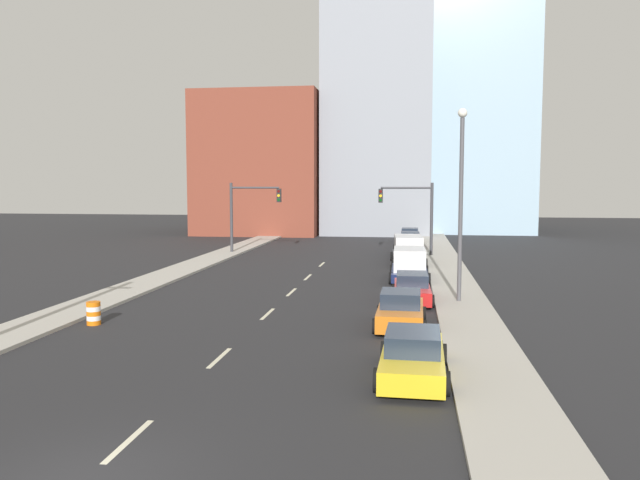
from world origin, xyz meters
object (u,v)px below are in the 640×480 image
(traffic_signal_right, at_px, (416,209))
(sedan_orange, at_px, (401,311))
(traffic_barrel, at_px, (94,313))
(street_lamp, at_px, (461,193))
(box_truck_black, at_px, (408,251))
(sedan_maroon, at_px, (410,241))
(box_truck_navy, at_px, (409,265))
(sedan_red, at_px, (412,289))
(sedan_teal, at_px, (407,246))
(sedan_brown, at_px, (410,236))
(traffic_signal_left, at_px, (246,208))
(sedan_yellow, at_px, (413,356))

(traffic_signal_right, xyz_separation_m, sedan_orange, (-0.76, -24.79, -3.13))
(traffic_barrel, relative_size, street_lamp, 0.10)
(traffic_barrel, bearing_deg, traffic_signal_right, 63.24)
(box_truck_black, bearing_deg, street_lamp, -83.26)
(traffic_signal_right, xyz_separation_m, traffic_barrel, (-13.20, -26.17, -3.32))
(sedan_orange, height_order, sedan_maroon, sedan_orange)
(traffic_signal_right, xyz_separation_m, box_truck_navy, (-0.43, -12.55, -2.86))
(sedan_red, bearing_deg, sedan_maroon, 89.05)
(sedan_red, bearing_deg, street_lamp, -7.53)
(sedan_teal, bearing_deg, sedan_brown, 87.36)
(sedan_orange, distance_m, sedan_teal, 25.94)
(sedan_orange, xyz_separation_m, box_truck_black, (0.24, 19.73, 0.32))
(sedan_brown, bearing_deg, box_truck_navy, -88.36)
(traffic_signal_right, relative_size, sedan_teal, 1.25)
(street_lamp, height_order, box_truck_navy, street_lamp)
(traffic_barrel, bearing_deg, sedan_teal, 65.32)
(sedan_orange, bearing_deg, traffic_barrel, -172.76)
(traffic_signal_left, xyz_separation_m, box_truck_navy, (13.30, -12.55, -2.86))
(sedan_orange, height_order, sedan_brown, sedan_orange)
(sedan_red, distance_m, sedan_brown, 31.24)
(traffic_signal_left, xyz_separation_m, traffic_signal_right, (13.73, 0.00, 0.00))
(sedan_maroon, bearing_deg, box_truck_navy, -91.69)
(box_truck_black, bearing_deg, sedan_yellow, -92.50)
(traffic_signal_left, relative_size, sedan_red, 1.25)
(sedan_orange, relative_size, sedan_red, 0.91)
(sedan_maroon, bearing_deg, sedan_brown, 88.62)
(traffic_signal_right, xyz_separation_m, box_truck_black, (-0.52, -5.07, -2.81))
(traffic_signal_right, bearing_deg, sedan_maroon, 93.47)
(traffic_signal_left, relative_size, box_truck_navy, 1.10)
(box_truck_navy, height_order, sedan_teal, box_truck_navy)
(sedan_red, xyz_separation_m, sedan_teal, (-0.36, 20.36, 0.05))
(traffic_barrel, bearing_deg, sedan_yellow, -21.96)
(traffic_signal_left, distance_m, sedan_teal, 13.50)
(sedan_yellow, relative_size, box_truck_navy, 0.90)
(traffic_barrel, relative_size, box_truck_navy, 0.18)
(traffic_barrel, height_order, sedan_orange, sedan_orange)
(street_lamp, bearing_deg, sedan_maroon, 95.15)
(sedan_orange, bearing_deg, sedan_maroon, 90.23)
(street_lamp, bearing_deg, traffic_signal_right, 95.70)
(street_lamp, relative_size, box_truck_black, 1.48)
(box_truck_navy, xyz_separation_m, sedan_teal, (-0.22, 13.69, -0.24))
(sedan_maroon, relative_size, sedan_brown, 1.00)
(traffic_signal_right, bearing_deg, sedan_red, -90.86)
(sedan_red, bearing_deg, sedan_brown, 89.04)
(sedan_yellow, height_order, box_truck_navy, box_truck_navy)
(sedan_red, height_order, box_truck_black, box_truck_black)
(traffic_barrel, distance_m, sedan_yellow, 13.90)
(sedan_maroon, bearing_deg, box_truck_black, -92.24)
(sedan_yellow, height_order, sedan_red, sedan_yellow)
(traffic_barrel, bearing_deg, sedan_orange, 6.33)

